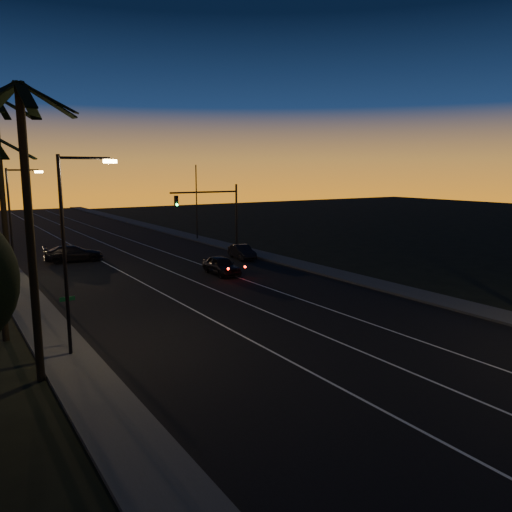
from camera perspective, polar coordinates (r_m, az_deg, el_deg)
road at (r=37.04m, az=-7.04°, el=-3.29°), size 20.00×170.00×0.01m
sidewalk_left at (r=33.88m, az=-24.43°, el=-5.21°), size 2.40×170.00×0.16m
sidewalk_right at (r=42.95m, az=6.54°, el=-1.38°), size 2.40×170.00×0.16m
lane_stripe_left at (r=35.88m, az=-11.36°, el=-3.82°), size 0.12×160.00×0.01m
lane_stripe_mid at (r=37.25m, az=-6.34°, el=-3.19°), size 0.12×160.00×0.01m
lane_stripe_right at (r=38.88m, az=-1.72°, el=-2.58°), size 0.12×160.00×0.01m
palm_near at (r=20.82m, az=-24.64°, el=5.45°), size 4.25×4.16×11.53m
palm_far at (r=32.75m, az=-27.10°, el=7.46°), size 4.25×4.16×12.53m
streetlight_left_near at (r=23.28m, az=-20.44°, el=1.75°), size 2.55×0.26×9.00m
streetlight_left_far at (r=40.99m, az=-25.88°, el=4.22°), size 2.55×0.26×8.50m
street_sign at (r=24.95m, az=-20.66°, el=-6.37°), size 0.70×0.06×2.60m
signal_mast at (r=48.36m, az=-4.68°, el=5.52°), size 7.10×0.41×7.00m
signal_post at (r=43.33m, az=-24.44°, el=1.68°), size 0.28×0.37×4.20m
far_pole_right at (r=60.81m, az=-6.81°, el=6.08°), size 0.14×0.14×9.00m
lead_car at (r=40.40m, az=-3.97°, el=-1.08°), size 1.86×4.86×1.47m
right_car at (r=47.41m, az=-1.61°, el=0.47°), size 1.97×4.19×1.33m
cross_car at (r=48.99m, az=-20.13°, el=0.29°), size 5.50×2.90×1.52m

